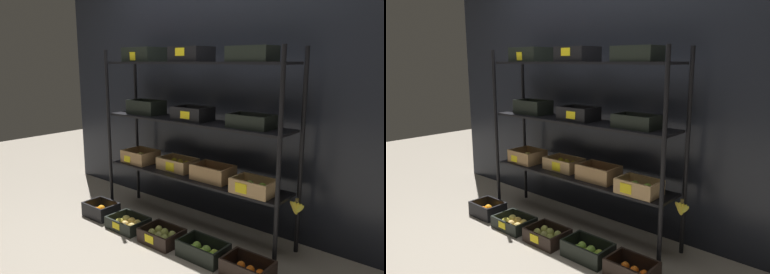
% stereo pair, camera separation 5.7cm
% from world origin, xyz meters
% --- Properties ---
extents(ground_plane, '(10.00, 10.00, 0.00)m').
position_xyz_m(ground_plane, '(0.00, 0.00, 0.00)').
color(ground_plane, gray).
extents(storefront_wall, '(4.21, 0.12, 2.29)m').
position_xyz_m(storefront_wall, '(0.00, 0.38, 1.15)').
color(storefront_wall, black).
rests_on(storefront_wall, ground_plane).
extents(display_rack, '(1.93, 0.39, 1.57)m').
position_xyz_m(display_rack, '(-0.02, 0.00, 0.95)').
color(display_rack, black).
rests_on(display_rack, ground_plane).
extents(crate_ground_orange, '(0.30, 0.23, 0.13)m').
position_xyz_m(crate_ground_orange, '(-0.81, -0.38, 0.05)').
color(crate_ground_orange, black).
rests_on(crate_ground_orange, ground_plane).
extents(crate_ground_apple_gold, '(0.35, 0.26, 0.10)m').
position_xyz_m(crate_ground_apple_gold, '(-0.41, -0.39, 0.04)').
color(crate_ground_apple_gold, black).
rests_on(crate_ground_apple_gold, ground_plane).
extents(crate_ground_pear, '(0.33, 0.26, 0.12)m').
position_xyz_m(crate_ground_pear, '(-0.00, -0.38, 0.05)').
color(crate_ground_pear, black).
rests_on(crate_ground_pear, ground_plane).
extents(crate_ground_apple_green, '(0.36, 0.23, 0.13)m').
position_xyz_m(crate_ground_apple_green, '(0.41, -0.36, 0.05)').
color(crate_ground_apple_green, black).
rests_on(crate_ground_apple_green, ground_plane).
extents(crate_ground_tangerine, '(0.33, 0.23, 0.13)m').
position_xyz_m(crate_ground_tangerine, '(0.80, -0.36, 0.05)').
color(crate_ground_tangerine, black).
rests_on(crate_ground_tangerine, ground_plane).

